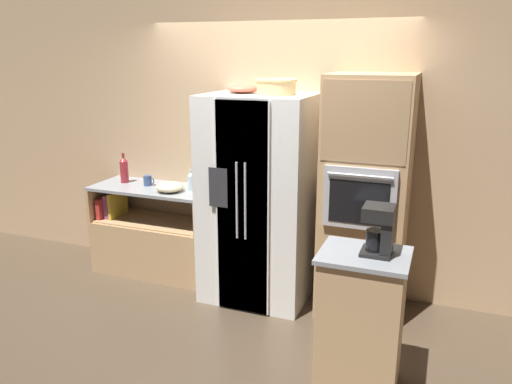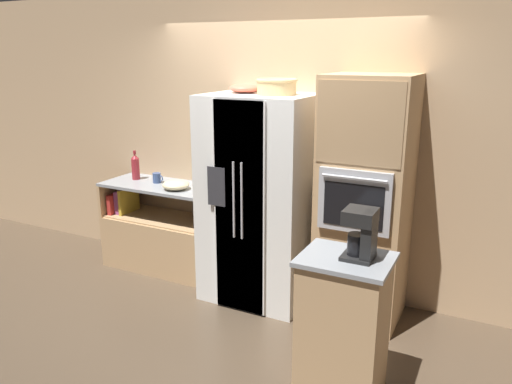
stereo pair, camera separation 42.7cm
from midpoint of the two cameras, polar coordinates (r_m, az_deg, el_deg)
ground_plane at (r=4.81m, az=2.99°, el=-11.84°), size 20.00×20.00×0.00m
wall_back at (r=4.76m, az=5.47°, el=5.67°), size 12.00×0.06×2.80m
counter_left at (r=5.35m, az=-8.31°, el=-5.19°), size 1.25×0.56×0.92m
refrigerator at (r=4.51m, az=3.07°, el=-0.89°), size 0.95×0.79×1.88m
wall_oven at (r=4.26m, az=15.17°, el=-1.07°), size 0.69×0.70×2.06m
island_counter at (r=3.47m, az=13.50°, el=-14.71°), size 0.58×0.48×0.98m
wicker_basket at (r=4.27m, az=5.31°, el=11.95°), size 0.35×0.35×0.13m
fruit_bowl at (r=4.47m, az=1.59°, el=11.77°), size 0.30×0.30×0.08m
bottle_tall at (r=5.39m, az=-11.43°, el=2.84°), size 0.08×0.08×0.31m
bottle_short at (r=4.93m, az=-4.32°, el=1.39°), size 0.07×0.07×0.21m
mug at (r=5.22m, az=-8.97°, el=1.57°), size 0.12×0.08×0.10m
mixing_bowl at (r=4.94m, az=-6.74°, el=0.79°), size 0.27×0.27×0.09m
coffee_maker at (r=3.20m, az=15.89°, el=-4.55°), size 0.19×0.20×0.32m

